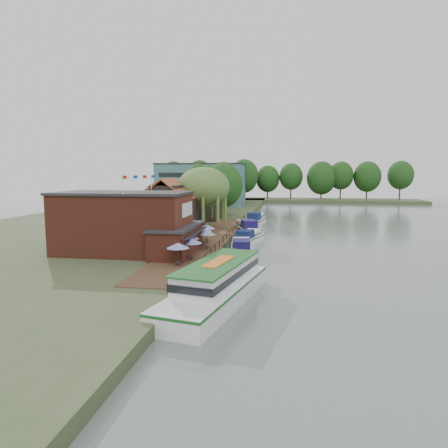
# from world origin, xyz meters

# --- Properties ---
(ground) EXTENTS (260.00, 260.00, 0.00)m
(ground) POSITION_xyz_m (0.00, 0.00, 0.00)
(ground) COLOR #586661
(ground) RESTS_ON ground
(land_bank) EXTENTS (50.00, 140.00, 1.00)m
(land_bank) POSITION_xyz_m (-30.00, 35.00, 0.50)
(land_bank) COLOR #384728
(land_bank) RESTS_ON ground
(quay_deck) EXTENTS (6.00, 50.00, 0.10)m
(quay_deck) POSITION_xyz_m (-8.00, 10.00, 1.05)
(quay_deck) COLOR #47301E
(quay_deck) RESTS_ON land_bank
(quay_rail) EXTENTS (0.20, 49.00, 1.00)m
(quay_rail) POSITION_xyz_m (-5.30, 10.50, 1.50)
(quay_rail) COLOR black
(quay_rail) RESTS_ON land_bank
(pub) EXTENTS (20.00, 11.00, 7.30)m
(pub) POSITION_xyz_m (-14.00, -1.00, 4.65)
(pub) COLOR maroon
(pub) RESTS_ON land_bank
(hotel_block) EXTENTS (25.40, 12.40, 12.30)m
(hotel_block) POSITION_xyz_m (-22.00, 70.00, 7.15)
(hotel_block) COLOR #38666B
(hotel_block) RESTS_ON land_bank
(cottage_a) EXTENTS (8.60, 7.60, 8.50)m
(cottage_a) POSITION_xyz_m (-15.00, 14.00, 5.25)
(cottage_a) COLOR black
(cottage_a) RESTS_ON land_bank
(cottage_b) EXTENTS (9.60, 8.60, 8.50)m
(cottage_b) POSITION_xyz_m (-18.00, 24.00, 5.25)
(cottage_b) COLOR beige
(cottage_b) RESTS_ON land_bank
(cottage_c) EXTENTS (7.60, 7.60, 8.50)m
(cottage_c) POSITION_xyz_m (-14.00, 33.00, 5.25)
(cottage_c) COLOR black
(cottage_c) RESTS_ON land_bank
(willow) EXTENTS (8.60, 8.60, 10.43)m
(willow) POSITION_xyz_m (-10.50, 19.00, 6.21)
(willow) COLOR #476B2D
(willow) RESTS_ON land_bank
(umbrella_0) EXTENTS (2.39, 2.39, 2.38)m
(umbrella_0) POSITION_xyz_m (-7.68, -7.06, 2.29)
(umbrella_0) COLOR #1B3998
(umbrella_0) RESTS_ON quay_deck
(umbrella_1) EXTENTS (2.44, 2.44, 2.38)m
(umbrella_1) POSITION_xyz_m (-7.05, -4.12, 2.29)
(umbrella_1) COLOR navy
(umbrella_1) RESTS_ON quay_deck
(umbrella_2) EXTENTS (2.37, 2.37, 2.38)m
(umbrella_2) POSITION_xyz_m (-7.93, -1.29, 2.29)
(umbrella_2) COLOR navy
(umbrella_2) RESTS_ON quay_deck
(umbrella_3) EXTENTS (2.21, 2.21, 2.38)m
(umbrella_3) POSITION_xyz_m (-6.57, 2.12, 2.29)
(umbrella_3) COLOR navy
(umbrella_3) RESTS_ON quay_deck
(umbrella_4) EXTENTS (2.27, 2.27, 2.38)m
(umbrella_4) POSITION_xyz_m (-7.49, 4.55, 2.29)
(umbrella_4) COLOR navy
(umbrella_4) RESTS_ON quay_deck
(umbrella_5) EXTENTS (2.43, 2.43, 2.38)m
(umbrella_5) POSITION_xyz_m (-7.66, 7.26, 2.29)
(umbrella_5) COLOR navy
(umbrella_5) RESTS_ON quay_deck
(cruiser_0) EXTENTS (5.92, 9.73, 2.22)m
(cruiser_0) POSITION_xyz_m (-2.87, -6.61, 1.11)
(cruiser_0) COLOR white
(cruiser_0) RESTS_ON ground
(cruiser_1) EXTENTS (4.22, 9.91, 2.32)m
(cruiser_1) POSITION_xyz_m (-2.53, 4.16, 1.16)
(cruiser_1) COLOR silver
(cruiser_1) RESTS_ON ground
(cruiser_2) EXTENTS (4.92, 9.49, 2.16)m
(cruiser_2) POSITION_xyz_m (-2.48, 13.61, 1.08)
(cruiser_2) COLOR white
(cruiser_2) RESTS_ON ground
(cruiser_3) EXTENTS (6.56, 10.85, 2.52)m
(cruiser_3) POSITION_xyz_m (-3.85, 23.32, 1.26)
(cruiser_3) COLOR silver
(cruiser_3) RESTS_ON ground
(cruiser_4) EXTENTS (4.22, 10.72, 2.56)m
(cruiser_4) POSITION_xyz_m (-3.22, 35.88, 1.28)
(cruiser_4) COLOR white
(cruiser_4) RESTS_ON ground
(tour_boat) EXTENTS (7.44, 16.13, 3.40)m
(tour_boat) POSITION_xyz_m (-2.42, -14.90, 1.70)
(tour_boat) COLOR silver
(tour_boat) RESTS_ON ground
(swan) EXTENTS (0.44, 0.44, 0.44)m
(swan) POSITION_xyz_m (-4.04, -10.82, 0.22)
(swan) COLOR white
(swan) RESTS_ON ground
(bank_tree_0) EXTENTS (8.54, 8.54, 11.69)m
(bank_tree_0) POSITION_xyz_m (-10.85, 41.63, 6.84)
(bank_tree_0) COLOR #143811
(bank_tree_0) RESTS_ON land_bank
(bank_tree_1) EXTENTS (6.18, 6.18, 11.68)m
(bank_tree_1) POSITION_xyz_m (-18.22, 49.60, 6.84)
(bank_tree_1) COLOR #143811
(bank_tree_1) RESTS_ON land_bank
(bank_tree_2) EXTENTS (7.95, 7.95, 11.47)m
(bank_tree_2) POSITION_xyz_m (-17.51, 57.12, 6.74)
(bank_tree_2) COLOR #143811
(bank_tree_2) RESTS_ON land_bank
(bank_tree_3) EXTENTS (8.66, 8.66, 13.68)m
(bank_tree_3) POSITION_xyz_m (-10.15, 77.92, 7.84)
(bank_tree_3) COLOR #143811
(bank_tree_3) RESTS_ON land_bank
(bank_tree_4) EXTENTS (6.98, 6.98, 12.41)m
(bank_tree_4) POSITION_xyz_m (-14.32, 86.29, 7.20)
(bank_tree_4) COLOR #143811
(bank_tree_4) RESTS_ON land_bank
(bank_tree_5) EXTENTS (8.88, 8.88, 11.67)m
(bank_tree_5) POSITION_xyz_m (-17.59, 95.77, 6.83)
(bank_tree_5) COLOR #143811
(bank_tree_5) RESTS_ON land_bank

